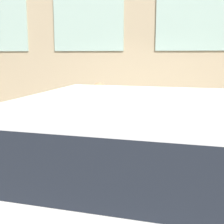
{
  "coord_description": "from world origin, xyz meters",
  "views": [
    {
      "loc": [
        -4.13,
        -1.21,
        2.1
      ],
      "look_at": [
        0.73,
        0.15,
        1.17
      ],
      "focal_mm": 50.0,
      "sensor_mm": 36.0,
      "label": 1
    }
  ],
  "objects": [
    {
      "name": "sidewalk",
      "position": [
        1.14,
        0.0,
        0.07
      ],
      "size": [
        2.27,
        60.0,
        0.14
      ],
      "color": "#A8A093",
      "rests_on": "ground_plane"
    },
    {
      "name": "parked_car_white_near",
      "position": [
        -1.41,
        -0.92,
        0.94
      ],
      "size": [
        2.07,
        5.02,
        1.73
      ],
      "color": "black",
      "rests_on": "ground_plane"
    },
    {
      "name": "person",
      "position": [
        0.79,
        0.4,
        1.05
      ],
      "size": [
        0.36,
        0.24,
        1.5
      ],
      "rotation": [
        0.0,
        0.0,
        1.16
      ],
      "color": "navy",
      "rests_on": "sidewalk"
    },
    {
      "name": "ground_plane",
      "position": [
        0.0,
        0.0,
        0.0
      ],
      "size": [
        80.0,
        80.0,
        0.0
      ],
      "primitive_type": "plane",
      "color": "#514F4C"
    },
    {
      "name": "fire_hydrant",
      "position": [
        0.66,
        -0.1,
        0.52
      ],
      "size": [
        0.33,
        0.44,
        0.74
      ],
      "color": "gold",
      "rests_on": "sidewalk"
    }
  ]
}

